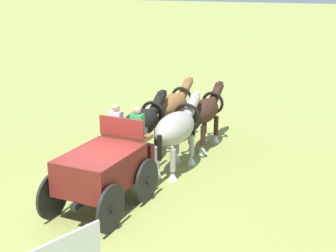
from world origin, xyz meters
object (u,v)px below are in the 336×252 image
at_px(show_wagon, 104,168).
at_px(draft_horse_rear_off, 177,129).
at_px(draft_horse_lead_off, 206,112).
at_px(draft_horse_lead_near, 174,107).
at_px(draft_horse_rear_near, 142,125).

relative_size(show_wagon, draft_horse_rear_off, 1.68).
relative_size(show_wagon, draft_horse_lead_off, 1.79).
bearing_deg(draft_horse_lead_near, draft_horse_rear_near, 176.93).
distance_m(show_wagon, draft_horse_rear_near, 3.44).
height_order(show_wagon, draft_horse_rear_off, show_wagon).
bearing_deg(draft_horse_lead_off, draft_horse_lead_near, 87.08).
bearing_deg(draft_horse_rear_near, draft_horse_lead_off, -29.54).
relative_size(draft_horse_lead_near, draft_horse_lead_off, 1.00).
relative_size(draft_horse_rear_near, draft_horse_lead_near, 1.07).
distance_m(draft_horse_rear_near, draft_horse_lead_off, 2.92).
height_order(show_wagon, draft_horse_lead_off, show_wagon).
xyz_separation_m(show_wagon, draft_horse_rear_off, (3.32, -0.83, 0.24)).
relative_size(show_wagon, draft_horse_rear_near, 1.68).
bearing_deg(draft_horse_rear_near, show_wagon, -172.15).
bearing_deg(draft_horse_lead_off, draft_horse_rear_off, 176.93).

